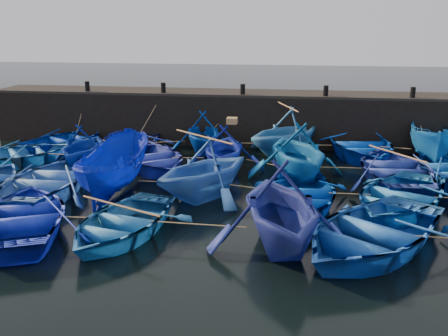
# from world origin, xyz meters

# --- Properties ---
(ground) EXTENTS (120.00, 120.00, 0.00)m
(ground) POSITION_xyz_m (0.00, 0.00, 0.00)
(ground) COLOR black
(ground) RESTS_ON ground
(quay_wall) EXTENTS (26.00, 2.50, 2.50)m
(quay_wall) POSITION_xyz_m (0.00, 10.50, 1.25)
(quay_wall) COLOR black
(quay_wall) RESTS_ON ground
(quay_top) EXTENTS (26.00, 2.50, 0.12)m
(quay_top) POSITION_xyz_m (0.00, 10.50, 2.56)
(quay_top) COLOR black
(quay_top) RESTS_ON quay_wall
(bollard_0) EXTENTS (0.24, 0.24, 0.50)m
(bollard_0) POSITION_xyz_m (-8.00, 9.60, 2.87)
(bollard_0) COLOR black
(bollard_0) RESTS_ON quay_top
(bollard_1) EXTENTS (0.24, 0.24, 0.50)m
(bollard_1) POSITION_xyz_m (-4.00, 9.60, 2.87)
(bollard_1) COLOR black
(bollard_1) RESTS_ON quay_top
(bollard_2) EXTENTS (0.24, 0.24, 0.50)m
(bollard_2) POSITION_xyz_m (0.00, 9.60, 2.87)
(bollard_2) COLOR black
(bollard_2) RESTS_ON quay_top
(bollard_3) EXTENTS (0.24, 0.24, 0.50)m
(bollard_3) POSITION_xyz_m (4.00, 9.60, 2.87)
(bollard_3) COLOR black
(bollard_3) RESTS_ON quay_top
(bollard_4) EXTENTS (0.24, 0.24, 0.50)m
(bollard_4) POSITION_xyz_m (8.00, 9.60, 2.87)
(bollard_4) COLOR black
(bollard_4) RESTS_ON quay_top
(boat_0) EXTENTS (5.06, 5.54, 0.94)m
(boat_0) POSITION_xyz_m (-8.54, 7.87, 0.47)
(boat_0) COLOR #00258F
(boat_0) RESTS_ON ground
(boat_1) EXTENTS (3.74, 4.99, 0.99)m
(boat_1) POSITION_xyz_m (-5.11, 7.45, 0.49)
(boat_1) COLOR navy
(boat_1) RESTS_ON ground
(boat_2) EXTENTS (4.12, 4.50, 2.02)m
(boat_2) POSITION_xyz_m (-1.70, 7.96, 1.01)
(boat_2) COLOR #003394
(boat_2) RESTS_ON ground
(boat_3) EXTENTS (5.74, 5.77, 2.30)m
(boat_3) POSITION_xyz_m (2.21, 8.01, 1.15)
(boat_3) COLOR #2A6AB0
(boat_3) RESTS_ON ground
(boat_4) EXTENTS (4.96, 6.33, 1.20)m
(boat_4) POSITION_xyz_m (5.60, 8.20, 0.60)
(boat_4) COLOR #01329B
(boat_4) RESTS_ON ground
(boat_5) EXTENTS (2.62, 5.29, 1.96)m
(boat_5) POSITION_xyz_m (8.71, 7.91, 0.98)
(boat_5) COLOR #0F5BA2
(boat_5) RESTS_ON ground
(boat_6) EXTENTS (5.82, 5.74, 0.99)m
(boat_6) POSITION_xyz_m (-9.19, 4.88, 0.49)
(boat_6) COLOR #2060B3
(boat_6) RESTS_ON ground
(boat_7) EXTENTS (3.28, 3.77, 1.93)m
(boat_7) POSITION_xyz_m (-6.27, 4.75, 0.97)
(boat_7) COLOR navy
(boat_7) RESTS_ON ground
(boat_8) EXTENTS (5.93, 6.29, 1.06)m
(boat_8) POSITION_xyz_m (-3.38, 4.91, 0.53)
(boat_8) COLOR #243298
(boat_8) RESTS_ON ground
(boat_9) EXTENTS (3.47, 3.99, 2.04)m
(boat_9) POSITION_xyz_m (-0.25, 5.11, 1.02)
(boat_9) COLOR #10239F
(boat_9) RESTS_ON ground
(boat_10) EXTENTS (5.08, 5.48, 2.37)m
(boat_10) POSITION_xyz_m (2.77, 4.39, 1.19)
(boat_10) COLOR #0E5EA6
(boat_10) RESTS_ON ground
(boat_11) EXTENTS (4.26, 5.75, 1.15)m
(boat_11) POSITION_xyz_m (6.51, 4.48, 0.58)
(boat_11) COLOR navy
(boat_11) RESTS_ON ground
(boat_14) EXTENTS (4.02, 5.48, 1.11)m
(boat_14) POSITION_xyz_m (-6.11, 1.31, 0.55)
(boat_14) COLOR blue
(boat_14) RESTS_ON ground
(boat_15) EXTENTS (2.01, 5.09, 1.95)m
(boat_15) POSITION_xyz_m (-3.79, 1.64, 0.98)
(boat_15) COLOR #061898
(boat_15) RESTS_ON ground
(boat_16) EXTENTS (5.40, 5.53, 2.21)m
(boat_16) POSITION_xyz_m (-0.50, 1.68, 1.11)
(boat_16) COLOR blue
(boat_16) RESTS_ON ground
(boat_17) EXTENTS (3.53, 4.85, 0.99)m
(boat_17) POSITION_xyz_m (2.92, 1.28, 0.49)
(boat_17) COLOR #00359A
(boat_17) RESTS_ON ground
(boat_18) EXTENTS (5.81, 6.41, 1.09)m
(boat_18) POSITION_xyz_m (6.07, 1.29, 0.55)
(boat_18) COLOR #1259A9
(boat_18) RESTS_ON ground
(boat_21) EXTENTS (5.40, 6.14, 1.06)m
(boat_21) POSITION_xyz_m (-5.18, -2.00, 0.53)
(boat_21) COLOR #1123A7
(boat_21) RESTS_ON ground
(boat_22) EXTENTS (4.14, 5.12, 0.94)m
(boat_22) POSITION_xyz_m (-2.27, -1.96, 0.47)
(boat_22) COLOR #1E61A1
(boat_22) RESTS_ON ground
(boat_23) EXTENTS (5.01, 5.49, 2.47)m
(boat_23) POSITION_xyz_m (2.30, -2.02, 1.23)
(boat_23) COLOR navy
(boat_23) RESTS_ON ground
(boat_24) EXTENTS (6.64, 7.00, 1.18)m
(boat_24) POSITION_xyz_m (4.75, -1.92, 0.59)
(boat_24) COLOR #144BA8
(boat_24) RESTS_ON ground
(wooden_crate) EXTENTS (0.43, 0.41, 0.25)m
(wooden_crate) POSITION_xyz_m (0.05, 5.11, 2.16)
(wooden_crate) COLOR olive
(wooden_crate) RESTS_ON boat_9
(mooring_ropes) EXTENTS (17.30, 11.56, 2.10)m
(mooring_ropes) POSITION_xyz_m (0.33, 5.08, 0.89)
(mooring_ropes) COLOR tan
(mooring_ropes) RESTS_ON ground
(loose_oars) EXTENTS (11.04, 12.05, 1.42)m
(loose_oars) POSITION_xyz_m (1.49, 3.05, 1.68)
(loose_oars) COLOR #99724C
(loose_oars) RESTS_ON ground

